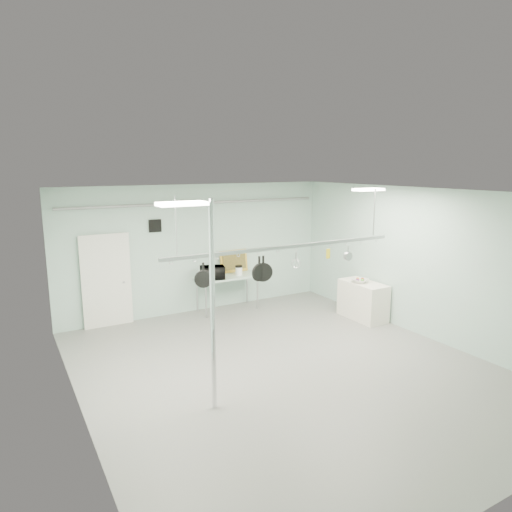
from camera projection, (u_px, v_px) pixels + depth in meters
floor at (285, 368)px, 8.35m from camera, size 8.00×8.00×0.00m
ceiling at (288, 193)px, 7.73m from camera, size 7.00×8.00×0.02m
back_wall at (199, 249)px, 11.44m from camera, size 7.00×0.02×3.20m
right_wall at (423, 263)px, 9.74m from camera, size 0.02×8.00×3.20m
door at (106, 282)px, 10.38m from camera, size 1.10×0.10×2.20m
wall_vent at (155, 226)px, 10.76m from camera, size 0.30×0.04×0.30m
conduit_pipe at (199, 203)px, 11.13m from camera, size 6.60×0.07×0.07m
chrome_pole at (213, 308)px, 6.70m from camera, size 0.08×0.08×3.20m
prep_table at (227, 279)px, 11.55m from camera, size 1.60×0.70×0.91m
side_cabinet at (363, 300)px, 10.99m from camera, size 0.60×1.20×0.90m
pot_rack at (287, 245)px, 8.27m from camera, size 4.80×0.06×1.00m
light_panel_left at (182, 204)px, 5.98m from camera, size 0.65×0.30×0.05m
light_panel_right at (368, 190)px, 9.41m from camera, size 0.65×0.30×0.05m
microwave at (212, 273)px, 11.19m from camera, size 0.66×0.53×0.32m
coffee_canister at (239, 271)px, 11.61m from camera, size 0.19×0.19×0.20m
painting_large at (234, 261)px, 11.89m from camera, size 0.78×0.16×0.58m
painting_small at (241, 266)px, 12.03m from camera, size 0.30×0.09×0.25m
fruit_bowl at (360, 281)px, 10.88m from camera, size 0.49×0.49×0.09m
skillet_left at (203, 275)px, 7.53m from camera, size 0.30×0.16×0.41m
skillet_mid at (263, 269)px, 8.10m from camera, size 0.34×0.17×0.48m
skillet_right at (259, 269)px, 8.06m from camera, size 0.33×0.11×0.45m
whisk at (296, 261)px, 8.43m from camera, size 0.18×0.18×0.35m
grater at (328, 254)px, 8.78m from camera, size 0.09×0.04×0.21m
saucepan at (348, 253)px, 9.03m from camera, size 0.17×0.11×0.29m
fruit_cluster at (360, 279)px, 10.87m from camera, size 0.24×0.24×0.09m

